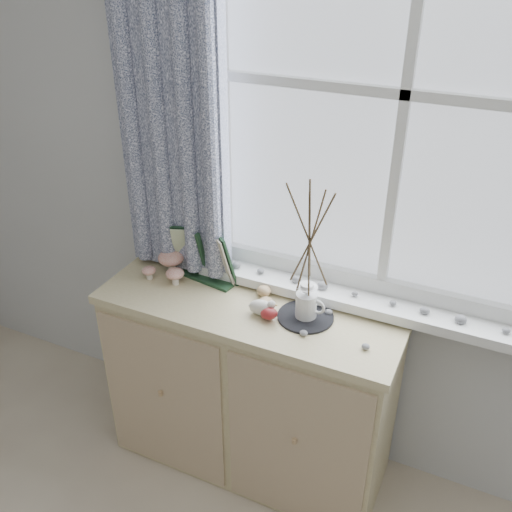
{
  "coord_description": "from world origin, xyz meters",
  "views": [
    {
      "loc": [
        0.64,
        0.12,
        2.11
      ],
      "look_at": [
        -0.1,
        1.7,
        1.1
      ],
      "focal_mm": 40.0,
      "sensor_mm": 36.0,
      "label": 1
    }
  ],
  "objects_px": {
    "sideboard": "(250,386)",
    "toadstool_cluster": "(170,263)",
    "botanical_book": "(201,256)",
    "twig_pitcher": "(310,236)"
  },
  "relations": [
    {
      "from": "botanical_book",
      "to": "toadstool_cluster",
      "type": "height_order",
      "value": "botanical_book"
    },
    {
      "from": "botanical_book",
      "to": "twig_pitcher",
      "type": "xyz_separation_m",
      "value": [
        0.48,
        -0.06,
        0.23
      ]
    },
    {
      "from": "toadstool_cluster",
      "to": "sideboard",
      "type": "bearing_deg",
      "value": -7.12
    },
    {
      "from": "sideboard",
      "to": "twig_pitcher",
      "type": "distance_m",
      "value": 0.8
    },
    {
      "from": "sideboard",
      "to": "botanical_book",
      "type": "bearing_deg",
      "value": 163.86
    },
    {
      "from": "sideboard",
      "to": "botanical_book",
      "type": "height_order",
      "value": "botanical_book"
    },
    {
      "from": "toadstool_cluster",
      "to": "botanical_book",
      "type": "bearing_deg",
      "value": 9.88
    },
    {
      "from": "sideboard",
      "to": "toadstool_cluster",
      "type": "bearing_deg",
      "value": 172.88
    },
    {
      "from": "botanical_book",
      "to": "twig_pitcher",
      "type": "height_order",
      "value": "twig_pitcher"
    },
    {
      "from": "sideboard",
      "to": "toadstool_cluster",
      "type": "distance_m",
      "value": 0.62
    }
  ]
}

